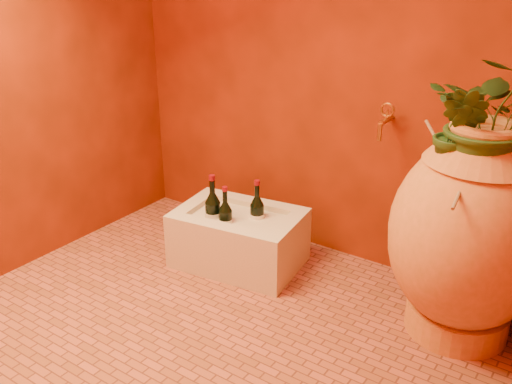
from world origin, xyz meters
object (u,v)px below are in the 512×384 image
Objects in this scene: wine_bottle_b at (226,221)px; wall_tap at (385,119)px; stone_basin at (239,239)px; wine_bottle_c at (257,216)px; wine_bottle_a at (213,215)px; amphora at (470,234)px.

wall_tap reaches higher than wine_bottle_b.
wall_tap reaches higher than stone_basin.
stone_basin is 0.16m from wine_bottle_b.
stone_basin is at bearing 72.51° from wine_bottle_b.
wine_bottle_b reaches higher than stone_basin.
wine_bottle_b is 0.17m from wine_bottle_c.
wine_bottle_b is (0.08, 0.00, -0.02)m from wine_bottle_a.
amphora is at bearing 7.66° from wine_bottle_b.
stone_basin is at bearing -145.40° from wine_bottle_c.
wine_bottle_c is 0.83m from wall_tap.
amphora reaches higher than wine_bottle_c.
stone_basin is at bearing -176.15° from amphora.
stone_basin is 0.17m from wine_bottle_c.
amphora reaches higher than stone_basin.
amphora reaches higher than wall_tap.
wine_bottle_b is (-0.03, -0.08, 0.13)m from stone_basin.
amphora reaches higher than wine_bottle_b.
wine_bottle_c is (0.19, 0.14, -0.01)m from wine_bottle_a.
wall_tap reaches higher than wine_bottle_c.
wall_tap is at bearing 27.51° from wine_bottle_c.
wall_tap is at bearing 153.17° from amphora.
amphora is 1.20m from wine_bottle_b.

